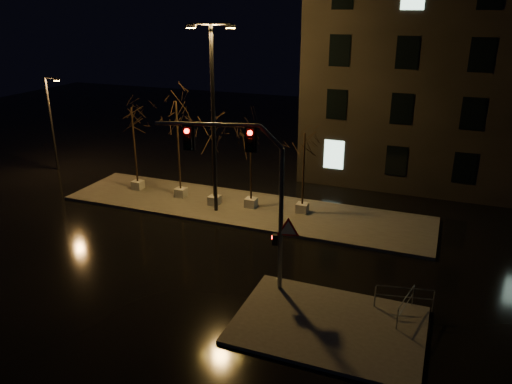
% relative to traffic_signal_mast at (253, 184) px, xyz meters
% --- Properties ---
extents(ground, '(90.00, 90.00, 0.00)m').
position_rel_traffic_signal_mast_xyz_m(ground, '(-3.86, 2.07, -4.78)').
color(ground, black).
rests_on(ground, ground).
extents(median, '(22.00, 5.00, 0.15)m').
position_rel_traffic_signal_mast_xyz_m(median, '(-3.86, 8.07, -4.70)').
color(median, '#43403B').
rests_on(median, ground).
extents(sidewalk_corner, '(7.00, 5.00, 0.15)m').
position_rel_traffic_signal_mast_xyz_m(sidewalk_corner, '(3.64, -1.43, -4.70)').
color(sidewalk_corner, '#43403B').
rests_on(sidewalk_corner, ground).
extents(building, '(25.00, 12.00, 15.00)m').
position_rel_traffic_signal_mast_xyz_m(building, '(10.14, 20.07, 2.72)').
color(building, black).
rests_on(building, ground).
extents(tree_0, '(1.80, 1.80, 5.49)m').
position_rel_traffic_signal_mast_xyz_m(tree_0, '(-11.45, 8.48, -0.46)').
color(tree_0, '#AEADA3').
rests_on(tree_0, median).
extents(tree_1, '(1.80, 1.80, 6.13)m').
position_rel_traffic_signal_mast_xyz_m(tree_1, '(-8.15, 8.27, 0.02)').
color(tree_1, '#AEADA3').
rests_on(tree_1, median).
extents(tree_2, '(1.80, 1.80, 5.43)m').
position_rel_traffic_signal_mast_xyz_m(tree_2, '(-5.59, 7.80, -0.51)').
color(tree_2, '#AEADA3').
rests_on(tree_2, median).
extents(tree_3, '(1.80, 1.80, 5.04)m').
position_rel_traffic_signal_mast_xyz_m(tree_3, '(-3.41, 8.26, -0.80)').
color(tree_3, '#AEADA3').
rests_on(tree_3, median).
extents(tree_4, '(1.80, 1.80, 4.82)m').
position_rel_traffic_signal_mast_xyz_m(tree_4, '(-0.35, 8.57, -0.97)').
color(tree_4, '#AEADA3').
rests_on(tree_4, median).
extents(traffic_signal_mast, '(5.62, 1.50, 7.04)m').
position_rel_traffic_signal_mast_xyz_m(traffic_signal_mast, '(0.00, 0.00, 0.00)').
color(traffic_signal_mast, slate).
rests_on(traffic_signal_mast, sidewalk_corner).
extents(streetlight_main, '(2.56, 1.04, 10.39)m').
position_rel_traffic_signal_mast_xyz_m(streetlight_main, '(-5.13, 7.06, 1.37)').
color(streetlight_main, black).
rests_on(streetlight_main, median).
extents(streetlight_far, '(1.32, 0.23, 6.73)m').
position_rel_traffic_signal_mast_xyz_m(streetlight_far, '(-19.56, 10.25, -1.08)').
color(streetlight_far, black).
rests_on(streetlight_far, ground).
extents(guard_rail_a, '(2.22, 0.47, 0.97)m').
position_rel_traffic_signal_mast_xyz_m(guard_rail_a, '(6.14, 0.57, -3.99)').
color(guard_rail_a, slate).
rests_on(guard_rail_a, sidewalk_corner).
extents(guard_rail_b, '(0.44, 1.90, 0.92)m').
position_rel_traffic_signal_mast_xyz_m(guard_rail_b, '(6.26, 0.07, -4.03)').
color(guard_rail_b, slate).
rests_on(guard_rail_b, sidewalk_corner).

